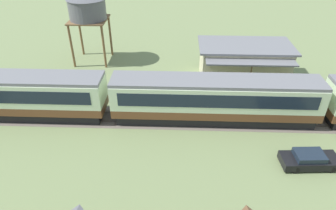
{
  "coord_description": "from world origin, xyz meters",
  "views": [
    {
      "loc": [
        -7.7,
        -23.69,
        16.49
      ],
      "look_at": [
        -8.62,
        -0.63,
        1.61
      ],
      "focal_mm": 32.0,
      "sensor_mm": 36.0,
      "label": 1
    }
  ],
  "objects_px": {
    "station_building": "(243,62)",
    "parked_car_black": "(309,160)",
    "water_tower": "(87,8)",
    "passenger_train": "(218,98)"
  },
  "relations": [
    {
      "from": "station_building",
      "to": "parked_car_black",
      "type": "relative_size",
      "value": 2.33
    },
    {
      "from": "station_building",
      "to": "water_tower",
      "type": "distance_m",
      "value": 19.63
    },
    {
      "from": "station_building",
      "to": "passenger_train",
      "type": "bearing_deg",
      "value": -114.08
    },
    {
      "from": "water_tower",
      "to": "station_building",
      "type": "bearing_deg",
      "value": -13.72
    },
    {
      "from": "passenger_train",
      "to": "parked_car_black",
      "type": "xyz_separation_m",
      "value": [
        6.52,
        -5.86,
        -1.77
      ]
    },
    {
      "from": "passenger_train",
      "to": "water_tower",
      "type": "relative_size",
      "value": 6.9
    },
    {
      "from": "passenger_train",
      "to": "water_tower",
      "type": "bearing_deg",
      "value": 138.96
    },
    {
      "from": "water_tower",
      "to": "parked_car_black",
      "type": "relative_size",
      "value": 1.89
    },
    {
      "from": "passenger_train",
      "to": "station_building",
      "type": "relative_size",
      "value": 5.6
    },
    {
      "from": "passenger_train",
      "to": "station_building",
      "type": "distance_m",
      "value": 9.16
    }
  ]
}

